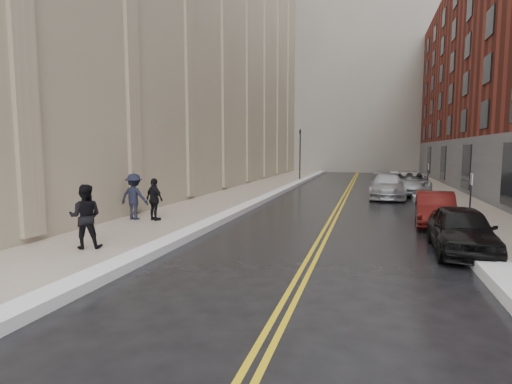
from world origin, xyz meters
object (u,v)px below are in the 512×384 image
Objects in this scene: car_silver_near at (387,186)px; pedestrian_a at (85,216)px; pedestrian_c at (155,199)px; car_maroon at (435,209)px; pedestrian_b at (134,197)px; car_black at (462,230)px; car_silver_far at (409,183)px.

car_silver_near is 2.78× the size of pedestrian_a.
pedestrian_a is at bearing 120.01° from pedestrian_c.
pedestrian_a is (-10.98, -7.88, 0.44)m from car_maroon.
pedestrian_b is (-12.42, -3.01, 0.45)m from car_maroon.
car_black is 16.81m from car_silver_far.
pedestrian_c is at bearing 172.92° from car_black.
car_maroon is at bearing 92.34° from car_black.
car_silver_near is 3.03× the size of pedestrian_c.
pedestrian_b is (-10.88, -12.36, 0.35)m from car_silver_near.
car_black is at bearing -84.79° from car_maroon.
pedestrian_c is (-9.91, -12.35, 0.26)m from car_silver_near.
car_silver_far is at bearing 94.13° from car_maroon.
pedestrian_b reaches higher than car_black.
car_maroon is 12.05m from car_silver_far.
car_silver_far is at bearing 91.57° from car_black.
car_black is 2.34× the size of pedestrian_c.
car_black is 2.15× the size of pedestrian_a.
car_silver_far is 19.57m from pedestrian_b.
pedestrian_b reaches higher than pedestrian_a.
car_silver_far is (-0.00, 16.81, 0.10)m from car_black.
car_black is 0.77× the size of car_silver_near.
pedestrian_c is (-11.51, 1.75, 0.33)m from car_black.
pedestrian_a is (-11.05, -19.93, 0.31)m from car_silver_far.
car_silver_near is at bearing 103.76° from car_maroon.
pedestrian_c reaches higher than car_silver_far.
car_black is at bearing -82.01° from car_silver_near.
pedestrian_c reaches higher than car_silver_near.
car_black is 11.49m from pedestrian_a.
pedestrian_b is (-12.48, 1.74, 0.42)m from car_black.
pedestrian_a is 1.09× the size of pedestrian_c.
car_maroon is 12.79m from pedestrian_b.
car_silver_near is (-1.54, 9.35, 0.10)m from car_maroon.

